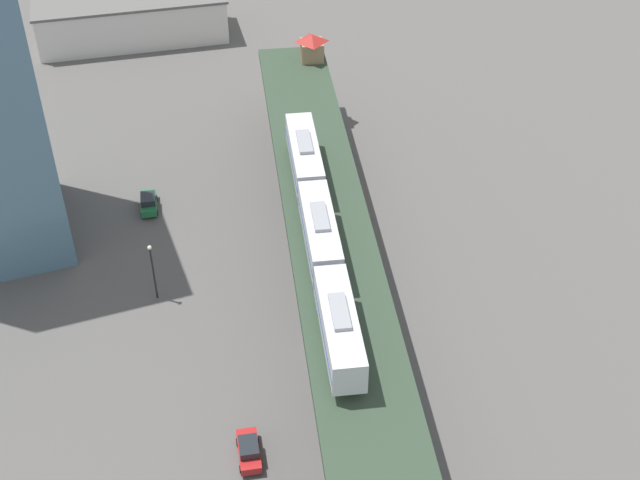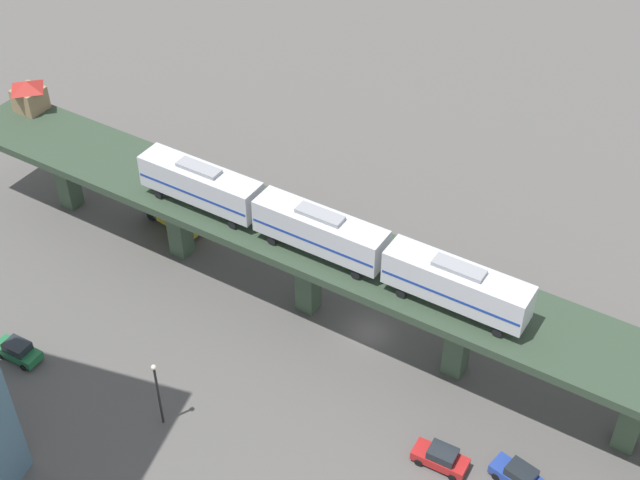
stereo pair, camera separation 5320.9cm
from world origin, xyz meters
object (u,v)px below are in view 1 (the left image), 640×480
(street_car_red, at_px, (249,450))
(delivery_truck, at_px, (336,183))
(signal_hut, at_px, (312,47))
(street_lamp, at_px, (153,267))
(subway_train, at_px, (320,231))
(street_car_green, at_px, (149,202))
(warehouse_building, at_px, (132,18))

(street_car_red, xyz_separation_m, delivery_truck, (20.52, 32.72, 0.82))
(signal_hut, relative_size, street_car_red, 0.83)
(street_car_red, bearing_deg, street_lamp, 97.95)
(subway_train, relative_size, street_car_green, 7.91)
(signal_hut, xyz_separation_m, street_car_green, (-24.68, -12.34, -9.55))
(subway_train, height_order, street_car_green, subway_train)
(street_car_green, bearing_deg, street_lamp, -98.80)
(street_car_green, height_order, warehouse_building, warehouse_building)
(signal_hut, xyz_separation_m, warehouse_building, (-17.91, 31.17, -7.08))
(delivery_truck, relative_size, street_lamp, 1.09)
(signal_hut, bearing_deg, street_car_red, -115.46)
(signal_hut, distance_m, warehouse_building, 36.63)
(signal_hut, xyz_separation_m, street_lamp, (-27.04, -27.58, -6.38))
(subway_train, distance_m, signal_hut, 38.29)
(street_lamp, bearing_deg, street_car_green, 81.20)
(delivery_truck, bearing_deg, signal_hut, 79.09)
(subway_train, height_order, street_car_red, subway_train)
(delivery_truck, xyz_separation_m, warehouse_building, (-14.54, 48.61, 1.65))
(signal_hut, bearing_deg, street_car_green, -153.44)
(street_lamp, bearing_deg, street_car_red, -82.05)
(subway_train, distance_m, warehouse_building, 68.12)
(subway_train, distance_m, street_car_red, 20.83)
(street_car_red, bearing_deg, delivery_truck, 57.90)
(subway_train, relative_size, warehouse_building, 1.25)
(subway_train, xyz_separation_m, warehouse_building, (-5.63, 67.43, -7.82))
(street_car_green, bearing_deg, street_car_red, -88.80)
(signal_hut, distance_m, street_lamp, 39.15)
(street_car_green, xyz_separation_m, warehouse_building, (6.77, 43.50, 2.47))
(street_car_red, relative_size, delivery_truck, 0.62)
(street_car_green, bearing_deg, subway_train, -62.59)
(street_car_green, height_order, street_lamp, street_lamp)
(street_car_green, distance_m, delivery_truck, 21.93)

